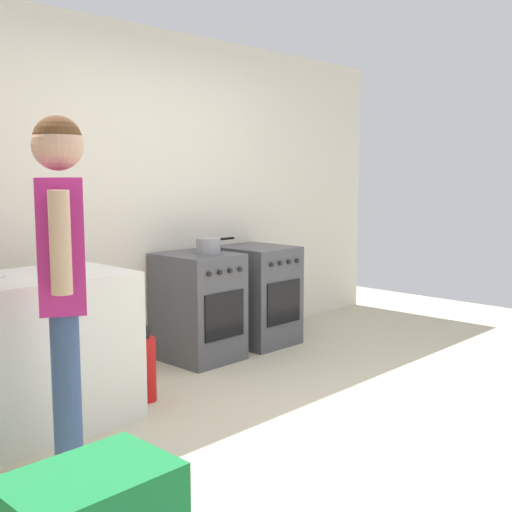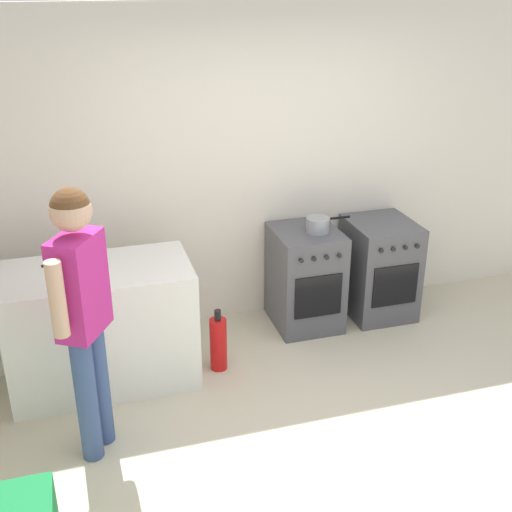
{
  "view_description": "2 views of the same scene",
  "coord_description": "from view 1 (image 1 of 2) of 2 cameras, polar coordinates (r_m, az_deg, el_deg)",
  "views": [
    {
      "loc": [
        -2.95,
        -2.21,
        1.47
      ],
      "look_at": [
        0.08,
        0.68,
        0.94
      ],
      "focal_mm": 45.0,
      "sensor_mm": 36.0,
      "label": 1
    },
    {
      "loc": [
        -1.43,
        -2.96,
        2.77
      ],
      "look_at": [
        -0.29,
        0.88,
        1.0
      ],
      "focal_mm": 45.0,
      "sensor_mm": 36.0,
      "label": 2
    }
  ],
  "objects": [
    {
      "name": "ground_plane",
      "position": [
        3.97,
        6.58,
        -14.53
      ],
      "size": [
        8.0,
        8.0,
        0.0
      ],
      "primitive_type": "plane",
      "color": "beige"
    },
    {
      "name": "back_wall",
      "position": [
        5.1,
        -11.01,
        5.24
      ],
      "size": [
        6.0,
        0.1,
        2.6
      ],
      "primitive_type": "cube",
      "color": "silver",
      "rests_on": "ground"
    },
    {
      "name": "counter_unit",
      "position": [
        3.9,
        -20.64,
        -8.37
      ],
      "size": [
        1.3,
        0.7,
        0.9
      ],
      "primitive_type": "cube",
      "color": "silver",
      "rests_on": "ground"
    },
    {
      "name": "oven_left",
      "position": [
        5.13,
        -5.16,
        -4.5
      ],
      "size": [
        0.53,
        0.62,
        0.85
      ],
      "color": "#4C4C51",
      "rests_on": "ground"
    },
    {
      "name": "oven_right",
      "position": [
        5.59,
        0.14,
        -3.47
      ],
      "size": [
        0.54,
        0.62,
        0.85
      ],
      "color": "#4C4C51",
      "rests_on": "ground"
    },
    {
      "name": "pot",
      "position": [
        5.07,
        -4.22,
        0.93
      ],
      "size": [
        0.37,
        0.19,
        0.12
      ],
      "color": "gray",
      "rests_on": "oven_left"
    },
    {
      "name": "person",
      "position": [
        3.06,
        -16.84,
        -0.91
      ],
      "size": [
        0.34,
        0.5,
        1.73
      ],
      "color": "#384C7A",
      "rests_on": "ground"
    },
    {
      "name": "fire_extinguisher",
      "position": [
        4.29,
        -9.73,
        -9.82
      ],
      "size": [
        0.13,
        0.13,
        0.5
      ],
      "color": "red",
      "rests_on": "ground"
    }
  ]
}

